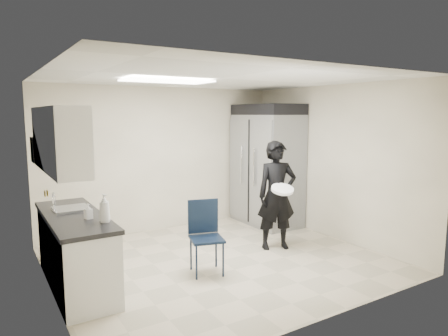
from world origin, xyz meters
TOP-DOWN VIEW (x-y plane):
  - floor at (0.00, 0.00)m, footprint 4.50×4.50m
  - ceiling at (0.00, 0.00)m, footprint 4.50×4.50m
  - back_wall at (0.00, 2.00)m, footprint 4.50×0.00m
  - left_wall at (-2.25, 0.00)m, footprint 0.00×4.00m
  - right_wall at (2.25, 0.00)m, footprint 0.00×4.00m
  - ceiling_panel at (-0.60, 0.40)m, footprint 1.20×0.60m
  - lower_counter at (-1.95, 0.20)m, footprint 0.60×1.90m
  - countertop at (-1.95, 0.20)m, footprint 0.64×1.95m
  - sink at (-1.93, 0.45)m, footprint 0.42×0.40m
  - faucet at (-2.13, 0.45)m, footprint 0.02×0.02m
  - upper_cabinets at (-2.08, 0.20)m, footprint 0.35×1.80m
  - towel_dispenser at (-2.14, 1.35)m, footprint 0.22×0.30m
  - notice_sticker_left at (-2.24, 0.10)m, footprint 0.00×0.12m
  - notice_sticker_right at (-2.24, 0.30)m, footprint 0.00×0.12m
  - commercial_fridge at (1.83, 1.27)m, footprint 0.80×1.35m
  - fridge_compressor at (1.83, 1.27)m, footprint 0.80×1.35m
  - folding_chair at (-0.38, -0.29)m, footprint 0.51×0.51m
  - man_tuxedo at (1.05, 0.02)m, footprint 0.73×0.61m
  - bucket_lid at (0.97, -0.22)m, footprint 0.43×0.43m
  - soap_bottle_a at (-1.72, -0.35)m, footprint 0.16×0.16m
  - soap_bottle_b at (-1.85, -0.11)m, footprint 0.09×0.09m

SIDE VIEW (x-z plane):
  - floor at x=0.00m, z-range 0.00..0.00m
  - lower_counter at x=-1.95m, z-range 0.00..0.86m
  - folding_chair at x=-0.38m, z-range 0.00..0.94m
  - man_tuxedo at x=1.05m, z-range 0.00..1.71m
  - sink at x=-1.93m, z-range 0.80..0.94m
  - countertop at x=-1.95m, z-range 0.86..0.91m
  - bucket_lid at x=0.97m, z-range 0.97..1.02m
  - soap_bottle_b at x=-1.85m, z-range 0.91..1.09m
  - faucet at x=-2.13m, z-range 0.90..1.14m
  - commercial_fridge at x=1.83m, z-range 0.00..2.10m
  - soap_bottle_a at x=-1.72m, z-range 0.91..1.23m
  - notice_sticker_right at x=-2.24m, z-range 1.15..1.21m
  - notice_sticker_left at x=-2.24m, z-range 1.19..1.25m
  - back_wall at x=0.00m, z-range -0.95..3.55m
  - left_wall at x=-2.25m, z-range -0.70..3.30m
  - right_wall at x=2.25m, z-range -0.70..3.30m
  - towel_dispenser at x=-2.14m, z-range 1.45..1.80m
  - upper_cabinets at x=-2.08m, z-range 1.45..2.20m
  - fridge_compressor at x=1.83m, z-range 2.10..2.30m
  - ceiling_panel at x=-0.60m, z-range 2.56..2.58m
  - ceiling at x=0.00m, z-range 2.60..2.60m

